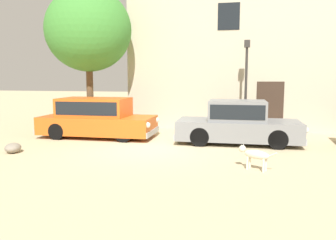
# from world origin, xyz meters

# --- Properties ---
(ground_plane) EXTENTS (80.00, 80.00, 0.00)m
(ground_plane) POSITION_xyz_m (0.00, 0.00, 0.00)
(ground_plane) COLOR tan
(parked_sedan_nearest) EXTENTS (4.43, 1.81, 1.50)m
(parked_sedan_nearest) POSITION_xyz_m (-2.38, 1.52, 0.78)
(parked_sedan_nearest) COLOR #D15619
(parked_sedan_nearest) RESTS_ON ground_plane
(parked_sedan_second) EXTENTS (4.31, 1.77, 1.49)m
(parked_sedan_second) POSITION_xyz_m (2.90, 1.34, 0.73)
(parked_sedan_second) COLOR slate
(parked_sedan_second) RESTS_ON ground_plane
(apartment_block) EXTENTS (17.71, 5.53, 7.08)m
(apartment_block) POSITION_xyz_m (6.86, 6.93, 3.54)
(apartment_block) COLOR #BCB299
(apartment_block) RESTS_ON ground_plane
(stray_dog_spotted) EXTENTS (0.96, 0.55, 0.61)m
(stray_dog_spotted) POSITION_xyz_m (3.31, -2.03, 0.38)
(stray_dog_spotted) COLOR beige
(stray_dog_spotted) RESTS_ON ground_plane
(street_lamp) EXTENTS (0.22, 0.22, 3.70)m
(street_lamp) POSITION_xyz_m (3.18, 3.12, 2.38)
(street_lamp) COLOR #2D2B28
(street_lamp) RESTS_ON ground_plane
(acacia_tree_left) EXTENTS (3.57, 3.22, 5.90)m
(acacia_tree_left) POSITION_xyz_m (-3.21, 2.81, 4.19)
(acacia_tree_left) COLOR brown
(acacia_tree_left) RESTS_ON ground_plane
(rubble_pile) EXTENTS (0.70, 0.78, 0.29)m
(rubble_pile) POSITION_xyz_m (-3.80, -1.52, 0.15)
(rubble_pile) COLOR gray
(rubble_pile) RESTS_ON ground_plane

